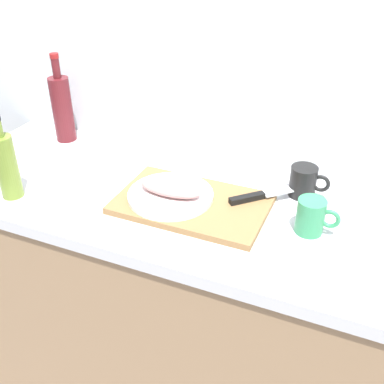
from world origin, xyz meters
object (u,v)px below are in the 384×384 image
(cutting_board, at_px, (192,204))
(olive_oil_bottle, at_px, (6,165))
(fish_fillet, at_px, (170,188))
(chef_knife, at_px, (263,195))
(coffee_mug_0, at_px, (304,182))
(wine_bottle, at_px, (62,108))
(coffee_mug_1, at_px, (312,216))
(white_plate, at_px, (171,195))

(cutting_board, distance_m, olive_oil_bottle, 0.56)
(fish_fillet, bearing_deg, chef_knife, 23.44)
(chef_knife, relative_size, coffee_mug_0, 1.88)
(wine_bottle, bearing_deg, coffee_mug_1, -13.25)
(chef_knife, bearing_deg, olive_oil_bottle, 155.54)
(cutting_board, relative_size, chef_knife, 1.94)
(cutting_board, distance_m, chef_knife, 0.21)
(cutting_board, bearing_deg, olive_oil_bottle, -163.23)
(cutting_board, relative_size, coffee_mug_1, 3.78)
(fish_fillet, height_order, coffee_mug_0, coffee_mug_0)
(white_plate, distance_m, fish_fillet, 0.03)
(wine_bottle, xyz_separation_m, coffee_mug_1, (0.96, -0.23, -0.08))
(white_plate, bearing_deg, wine_bottle, 155.94)
(chef_knife, xyz_separation_m, olive_oil_bottle, (-0.71, -0.26, 0.08))
(wine_bottle, bearing_deg, chef_knife, -9.75)
(cutting_board, height_order, fish_fillet, fish_fillet)
(olive_oil_bottle, xyz_separation_m, coffee_mug_0, (0.81, 0.35, -0.06))
(white_plate, xyz_separation_m, coffee_mug_0, (0.35, 0.20, 0.02))
(cutting_board, relative_size, coffee_mug_0, 3.64)
(cutting_board, distance_m, fish_fillet, 0.08)
(white_plate, bearing_deg, coffee_mug_0, 29.62)
(white_plate, distance_m, coffee_mug_1, 0.41)
(white_plate, bearing_deg, cutting_board, 7.89)
(fish_fillet, distance_m, coffee_mug_0, 0.40)
(fish_fillet, relative_size, olive_oil_bottle, 0.72)
(chef_knife, distance_m, olive_oil_bottle, 0.76)
(fish_fillet, xyz_separation_m, wine_bottle, (-0.55, 0.25, 0.07))
(fish_fillet, bearing_deg, olive_oil_bottle, -162.03)
(fish_fillet, xyz_separation_m, coffee_mug_1, (0.41, 0.02, -0.00))
(white_plate, relative_size, coffee_mug_0, 2.10)
(chef_knife, relative_size, coffee_mug_1, 1.95)
(cutting_board, distance_m, white_plate, 0.07)
(chef_knife, bearing_deg, coffee_mug_1, -73.78)
(wine_bottle, bearing_deg, white_plate, -24.06)
(olive_oil_bottle, height_order, wine_bottle, wine_bottle)
(fish_fillet, bearing_deg, cutting_board, 7.89)
(cutting_board, xyz_separation_m, white_plate, (-0.07, -0.01, 0.02))
(white_plate, bearing_deg, olive_oil_bottle, -162.03)
(chef_knife, height_order, wine_bottle, wine_bottle)
(coffee_mug_0, distance_m, coffee_mug_1, 0.19)
(olive_oil_bottle, bearing_deg, coffee_mug_1, 11.11)
(fish_fillet, relative_size, coffee_mug_0, 1.57)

